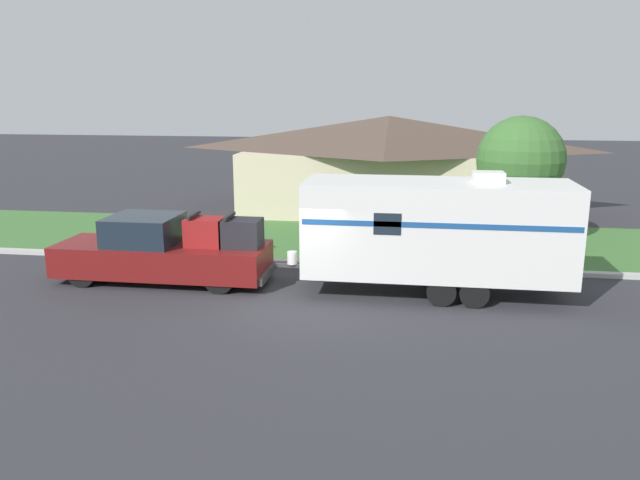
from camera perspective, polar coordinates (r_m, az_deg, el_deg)
name	(u,v)px	position (r m, az deg, el deg)	size (l,w,h in m)	color
ground_plane	(293,304)	(16.45, -2.45, -5.85)	(120.00, 120.00, 0.00)	#2D2D33
curb_strip	(315,263)	(19.95, -0.42, -2.14)	(80.00, 0.30, 0.14)	#ADADA8
lawn_strip	(330,239)	(23.47, 0.96, 0.10)	(80.00, 7.00, 0.03)	#3D6B33
house_across_street	(388,162)	(29.01, 6.25, 7.08)	(13.89, 6.90, 4.35)	beige
pickup_truck	(165,251)	(18.66, -13.97, -1.02)	(6.25, 2.06, 2.04)	black
travel_trailer	(437,229)	(17.08, 10.63, 1.03)	(8.04, 2.34, 3.39)	black
mailbox	(232,228)	(20.95, -8.06, 1.14)	(0.48, 0.20, 1.32)	brown
tree_in_yard	(521,160)	(22.71, 17.86, 6.98)	(3.00, 3.00, 4.64)	brown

